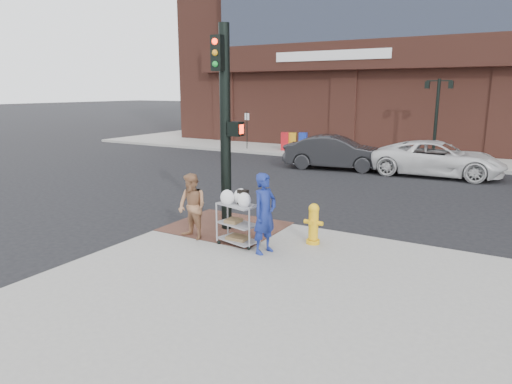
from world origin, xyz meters
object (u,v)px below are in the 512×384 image
Objects in this scene: pedestrian_tan at (192,207)px; utility_cart at (238,220)px; lamp_post at (437,110)px; sedan_dark at (336,152)px; woman_blue at (265,213)px; traffic_signal_pole at (225,123)px; minivan_white at (437,159)px; fire_hydrant at (313,223)px.

pedestrian_tan reaches higher than utility_cart.
lamp_post is 16.60m from pedestrian_tan.
sedan_dark is (-0.83, 11.82, -0.16)m from pedestrian_tan.
lamp_post is at bearing 9.49° from woman_blue.
woman_blue is 1.95m from pedestrian_tan.
woman_blue is (1.68, -1.03, -1.80)m from traffic_signal_pole.
sedan_dark is at bearing 95.84° from traffic_signal_pole.
traffic_signal_pole reaches higher than sedan_dark.
pedestrian_tan is at bearing -104.39° from traffic_signal_pole.
lamp_post is 3.10× the size of utility_cart.
traffic_signal_pole is 3.19× the size of pedestrian_tan.
lamp_post reaches higher than minivan_white.
woman_blue reaches higher than sedan_dark.
utility_cart is (-0.78, 0.15, -0.29)m from woman_blue.
lamp_post is 2.55× the size of pedestrian_tan.
traffic_signal_pole is 2.19m from pedestrian_tan.
utility_cart is (0.90, -0.88, -2.10)m from traffic_signal_pole.
fire_hydrant is (2.36, 0.05, -2.20)m from traffic_signal_pole.
utility_cart is (1.17, 0.17, -0.20)m from pedestrian_tan.
fire_hydrant is at bearing -19.90° from woman_blue.
lamp_post is 15.31m from fire_hydrant.
utility_cart is at bearing -95.59° from lamp_post.
lamp_post reaches higher than pedestrian_tan.
utility_cart reaches higher than fire_hydrant.
woman_blue is 1.85× the size of fire_hydrant.
traffic_signal_pole is (-2.48, -15.23, 0.21)m from lamp_post.
lamp_post reaches higher than woman_blue.
lamp_post is 4.20× the size of fire_hydrant.
traffic_signal_pole is 2.84× the size of woman_blue.
pedestrian_tan is 0.29× the size of minivan_white.
lamp_post is at bearing 93.26° from pedestrian_tan.
sedan_dark reaches higher than fire_hydrant.
lamp_post is at bearing -48.70° from sedan_dark.
sedan_dark is 0.88× the size of minivan_white.
minivan_white is at bearing 86.83° from pedestrian_tan.
fire_hydrant is at bearing 172.63° from minivan_white.
minivan_white is at bearing 78.97° from utility_cart.
woman_blue reaches higher than utility_cart.
woman_blue reaches higher than minivan_white.
woman_blue is 0.38× the size of sedan_dark.
sedan_dark is (-3.58, -4.46, -1.85)m from lamp_post.
lamp_post is 16.36m from woman_blue.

